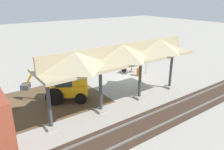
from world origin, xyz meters
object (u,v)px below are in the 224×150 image
at_px(stop_sign, 147,59).
at_px(concrete_pipe, 127,69).
at_px(traffic_barrel, 139,72).
at_px(backhoe, 66,86).

relative_size(stop_sign, concrete_pipe, 1.49).
distance_m(stop_sign, traffic_barrel, 1.69).
relative_size(backhoe, concrete_pipe, 3.07).
distance_m(stop_sign, backhoe, 10.09).
distance_m(stop_sign, concrete_pipe, 2.51).
xyz_separation_m(concrete_pipe, traffic_barrel, (-0.34, 1.66, 0.02)).
bearing_deg(concrete_pipe, backhoe, 16.73).
xyz_separation_m(stop_sign, traffic_barrel, (1.08, 0.07, -1.30)).
bearing_deg(backhoe, traffic_barrel, -174.05).
bearing_deg(concrete_pipe, stop_sign, 131.74).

